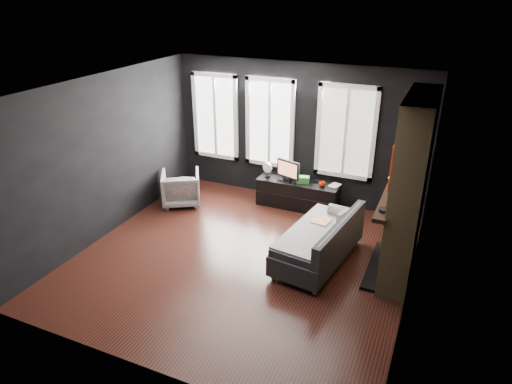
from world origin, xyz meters
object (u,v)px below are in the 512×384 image
at_px(armchair, 181,186).
at_px(mantel_vase, 395,178).
at_px(monitor, 288,169).
at_px(sofa, 318,239).
at_px(media_console, 298,194).
at_px(book, 331,179).
at_px(mug, 322,183).

height_order(armchair, mantel_vase, mantel_vase).
distance_m(monitor, mantel_vase, 2.36).
height_order(sofa, media_console, sofa).
height_order(sofa, book, sofa).
relative_size(sofa, armchair, 2.48).
bearing_deg(sofa, armchair, 171.82).
xyz_separation_m(armchair, mantel_vase, (4.00, -0.27, 0.97)).
bearing_deg(mug, mantel_vase, -36.08).
bearing_deg(book, mug, -133.76).
distance_m(armchair, monitor, 2.12).
xyz_separation_m(armchair, media_console, (2.15, 0.78, -0.10)).
bearing_deg(armchair, monitor, 169.92).
distance_m(monitor, mug, 0.70).
xyz_separation_m(monitor, mantel_vase, (2.05, -1.01, 0.56)).
distance_m(sofa, mantel_vase, 1.48).
xyz_separation_m(media_console, book, (0.61, 0.08, 0.39)).
height_order(monitor, mantel_vase, mantel_vase).
bearing_deg(monitor, mantel_vase, -8.30).
relative_size(mug, mantel_vase, 0.55).
bearing_deg(mug, sofa, -75.46).
height_order(monitor, book, monitor).
xyz_separation_m(sofa, mug, (-0.42, 1.62, 0.21)).
height_order(media_console, mantel_vase, mantel_vase).
bearing_deg(mantel_vase, armchair, 176.14).
bearing_deg(book, armchair, -162.59).
xyz_separation_m(armchair, book, (2.76, 0.86, 0.29)).
bearing_deg(armchair, mug, 164.57).
relative_size(sofa, book, 7.75).
relative_size(armchair, monitor, 1.42).
relative_size(sofa, monitor, 3.53).
xyz_separation_m(sofa, book, (-0.29, 1.76, 0.27)).
bearing_deg(monitor, media_console, 28.53).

